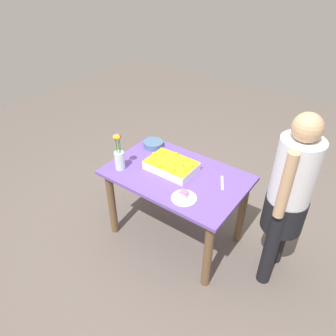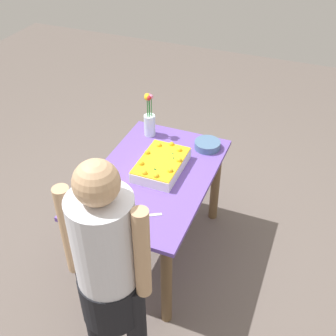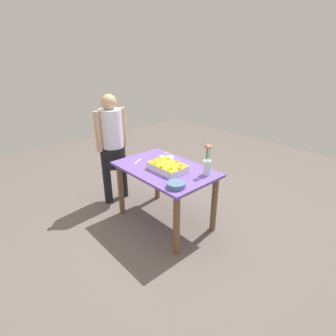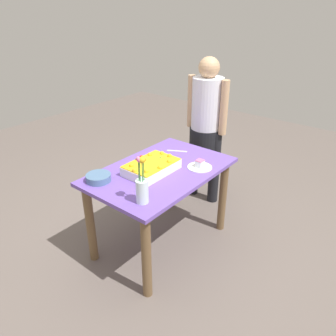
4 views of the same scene
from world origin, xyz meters
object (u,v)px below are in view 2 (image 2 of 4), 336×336
cake_knife (146,216)px  fruit_bowl (207,145)px  serving_plate_with_slice (106,185)px  flower_vase (149,120)px  sheet_cake (161,164)px  person_standing (108,269)px

cake_knife → fruit_bowl: 0.81m
serving_plate_with_slice → flower_vase: size_ratio=0.59×
cake_knife → flower_vase: bearing=-96.6°
sheet_cake → serving_plate_with_slice: bearing=139.7°
flower_vase → cake_knife: bearing=-157.5°
sheet_cake → serving_plate_with_slice: sheet_cake is taller
sheet_cake → serving_plate_with_slice: 0.39m
sheet_cake → cake_knife: 0.46m
sheet_cake → fruit_bowl: bearing=-30.2°
fruit_bowl → cake_knife: bearing=171.6°
sheet_cake → cake_knife: size_ratio=2.27×
serving_plate_with_slice → person_standing: bearing=-150.3°
sheet_cake → fruit_bowl: size_ratio=2.24×
serving_plate_with_slice → flower_vase: bearing=-0.7°
serving_plate_with_slice → person_standing: person_standing is taller
person_standing → cake_knife: bearing=3.8°
fruit_bowl → person_standing: size_ratio=0.13×
cake_knife → fruit_bowl: (0.80, -0.12, 0.02)m
fruit_bowl → sheet_cake: bearing=149.8°
cake_knife → fruit_bowl: fruit_bowl is taller
serving_plate_with_slice → fruit_bowl: (0.66, -0.46, 0.01)m
cake_knife → flower_vase: size_ratio=0.54×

